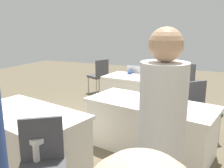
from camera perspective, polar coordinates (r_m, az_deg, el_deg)
The scene contains 12 objects.
ground_plane at distance 4.32m, azimuth -0.15°, elevation -11.55°, with size 14.40×14.40×0.00m, color brown.
table_foreground at distance 5.40m, azimuth 6.58°, elevation -2.23°, with size 1.63×0.96×0.75m.
table_mid_left at distance 3.70m, azimuth 8.76°, elevation -9.75°, with size 1.98×1.15×0.75m.
table_mid_right at distance 3.45m, azimuth -19.28°, elevation -12.11°, with size 1.76×1.22×0.75m.
chair_near_front at distance 4.23m, azimuth 19.88°, elevation -5.11°, with size 0.62×0.62×0.94m.
chair_tucked_left at distance 6.23m, azimuth 17.83°, elevation 1.03°, with size 0.60×0.60×0.97m.
chair_aisle at distance 6.68m, azimuth -3.00°, elevation 2.34°, with size 0.59×0.59×0.95m.
chair_by_pillar at distance 2.52m, azimuth -16.09°, elevation -17.34°, with size 0.61×0.61×0.96m.
person_attendee_standing at distance 1.87m, azimuth 11.52°, elevation -12.08°, with size 0.45×0.45×1.82m.
laptop_silver at distance 5.50m, azimuth 4.74°, elevation 2.51°, with size 0.33×0.30×0.21m.
yarn_ball at distance 5.56m, azimuth 4.21°, elevation 2.80°, with size 0.11×0.11×0.11m, color #3F5999.
scissors_red at distance 5.26m, azimuth 10.29°, elevation 1.43°, with size 0.18×0.04×0.01m, color red.
Camera 1 is at (-1.58, 3.58, 1.81)m, focal length 38.91 mm.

